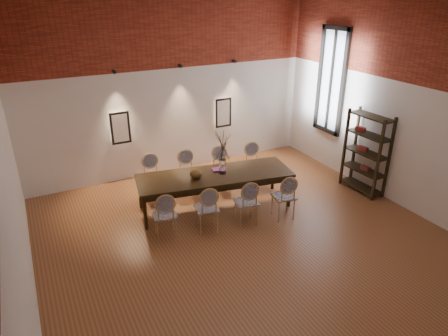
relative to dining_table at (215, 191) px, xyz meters
name	(u,v)px	position (x,y,z in m)	size (l,w,h in m)	color
floor	(246,239)	(-0.02, -1.31, -0.39)	(7.00, 7.00, 0.02)	#975B34
ceiling	(253,0)	(-0.02, -1.31, 3.63)	(7.00, 7.00, 0.02)	silver
wall_back	(171,90)	(-0.02, 2.24, 1.62)	(7.00, 0.10, 4.00)	silver
wall_left	(2,179)	(-3.57, -1.31, 1.62)	(0.10, 7.00, 4.00)	silver
wall_right	(403,107)	(3.53, -1.31, 1.62)	(0.10, 7.00, 4.00)	silver
brick_band_back	(169,34)	(-0.02, 2.17, 2.88)	(7.00, 0.02, 1.50)	maroon
brick_band_right	(413,42)	(3.46, -1.31, 2.88)	(0.02, 7.00, 1.50)	maroon
niche_left	(120,128)	(-1.32, 2.14, 0.93)	(0.36, 0.06, 0.66)	#FFEAC6
niche_right	(223,113)	(1.28, 2.14, 0.93)	(0.36, 0.06, 0.66)	#FFEAC6
spot_fixture_left	(114,72)	(-1.32, 2.11, 2.17)	(0.08, 0.08, 0.10)	black
spot_fixture_mid	(180,66)	(0.18, 2.11, 2.17)	(0.08, 0.08, 0.10)	black
spot_fixture_right	(234,61)	(1.58, 2.11, 2.17)	(0.08, 0.08, 0.10)	black
window_glass	(332,81)	(3.44, 0.69, 1.77)	(0.02, 0.78, 2.38)	silver
window_frame	(331,81)	(3.42, 0.69, 1.77)	(0.08, 0.90, 2.50)	black
window_mullion	(331,81)	(3.42, 0.69, 1.77)	(0.06, 0.06, 2.40)	black
dining_table	(215,191)	(0.00, 0.00, 0.00)	(3.11, 1.00, 0.75)	#301F0B
chair_near_a	(165,214)	(-1.28, -0.56, 0.09)	(0.44, 0.44, 0.94)	tan
chair_near_b	(206,208)	(-0.52, -0.70, 0.09)	(0.44, 0.44, 0.94)	tan
chair_near_c	(246,202)	(0.25, -0.83, 0.09)	(0.44, 0.44, 0.94)	tan
chair_near_d	(283,196)	(1.01, -0.97, 0.09)	(0.44, 0.44, 0.94)	tan
chair_far_a	(152,178)	(-1.01, 0.97, 0.09)	(0.44, 0.44, 0.94)	tan
chair_far_b	(188,174)	(-0.25, 0.83, 0.09)	(0.44, 0.44, 0.94)	tan
chair_far_c	(222,169)	(0.52, 0.70, 0.09)	(0.44, 0.44, 0.94)	tan
chair_far_d	(254,165)	(1.28, 0.56, 0.09)	(0.44, 0.44, 0.94)	tan
vase	(223,167)	(0.16, -0.03, 0.53)	(0.14, 0.14, 0.30)	silver
dried_branches	(223,146)	(0.16, -0.03, 0.98)	(0.50, 0.50, 0.70)	brown
bowl	(196,174)	(-0.40, 0.02, 0.46)	(0.24, 0.24, 0.18)	brown
book	(218,169)	(0.16, 0.15, 0.39)	(0.26, 0.18, 0.03)	#882C72
shelving_rack	(366,153)	(3.26, -0.81, 0.53)	(0.38, 1.00, 1.80)	black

